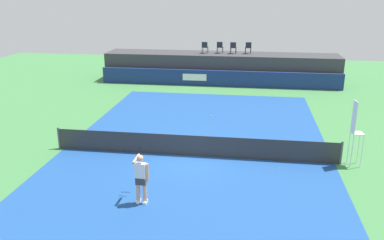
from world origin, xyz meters
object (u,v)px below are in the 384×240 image
Objects in this scene: tennis_ball at (211,116)px; spectator_chair_far_left at (205,47)px; umpire_chair at (355,129)px; net_post_near at (59,138)px; spectator_chair_left at (220,47)px; spectator_chair_right at (248,47)px; tennis_player at (141,177)px; net_post_far at (341,153)px; spectator_chair_center at (233,47)px.

spectator_chair_far_left is at bearing 98.83° from tennis_ball.
net_post_near is (-12.82, 0.01, -1.09)m from umpire_chair.
spectator_chair_right is at bearing 2.19° from spectator_chair_left.
tennis_ball is (-1.88, -9.66, -2.66)m from spectator_chair_right.
net_post_near is 0.56× the size of tennis_player.
umpire_chair is 8.83m from tennis_ball.
net_post_near is at bearing 180.00° from net_post_far.
spectator_chair_left is at bearing 10.71° from spectator_chair_far_left.
spectator_chair_left is 0.50× the size of tennis_player.
spectator_chair_center is (1.04, -0.07, 0.00)m from spectator_chair_left.
spectator_chair_far_left is at bearing 116.18° from net_post_far.
spectator_chair_center is at bearing -4.04° from spectator_chair_left.
net_post_near is (-7.12, -15.33, -2.19)m from spectator_chair_center.
spectator_chair_far_left is at bearing -169.29° from spectator_chair_left.
spectator_chair_right is at bearing 7.82° from spectator_chair_center.
spectator_chair_right reaches higher than tennis_ball.
tennis_ball is at bearing 137.77° from umpire_chair.
spectator_chair_right is (3.33, 0.30, 0.00)m from spectator_chair_far_left.
spectator_chair_right is at bearing 61.91° from net_post_near.
net_post_far is 0.56× the size of tennis_player.
spectator_chair_far_left reaches higher than tennis_player.
umpire_chair is at bearing 28.81° from tennis_player.
spectator_chair_center is 0.89× the size of net_post_near.
net_post_far is (12.40, 0.00, 0.00)m from net_post_near.
tennis_player is at bearing -89.69° from spectator_chair_far_left.
tennis_player is (-7.79, -4.28, -0.63)m from umpire_chair.
spectator_chair_center is 1.00× the size of spectator_chair_right.
spectator_chair_far_left is 1.00× the size of spectator_chair_left.
spectator_chair_center is (2.19, 0.14, 0.00)m from spectator_chair_far_left.
umpire_chair is at bearing -69.61° from spectator_chair_center.
tennis_player reaches higher than tennis_ball.
net_post_near is at bearing -118.09° from spectator_chair_right.
spectator_chair_right is at bearing 106.38° from umpire_chair.
spectator_chair_left is 1.04m from spectator_chair_center.
tennis_player is (-7.36, -4.30, 0.46)m from net_post_far.
net_post_far is (5.28, -15.33, -2.19)m from spectator_chair_center.
spectator_chair_far_left is at bearing -176.24° from spectator_chair_center.
spectator_chair_left is 1.00× the size of spectator_chair_right.
spectator_chair_left is 16.79m from net_post_far.
tennis_player is (-1.04, -19.70, -1.73)m from spectator_chair_left.
tennis_player is (-2.08, -19.63, -1.73)m from spectator_chair_center.
tennis_ball is at bearing -101.02° from spectator_chair_right.
tennis_player is at bearing -99.27° from spectator_chair_right.
spectator_chair_left is 16.86m from umpire_chair.
spectator_chair_right is at bearing 78.98° from tennis_ball.
spectator_chair_left is at bearing 91.82° from tennis_ball.
spectator_chair_right is 0.32× the size of umpire_chair.
spectator_chair_right is at bearing 104.94° from net_post_far.
spectator_chair_center reaches higher than umpire_chair.
spectator_chair_far_left is 13.06× the size of tennis_ball.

